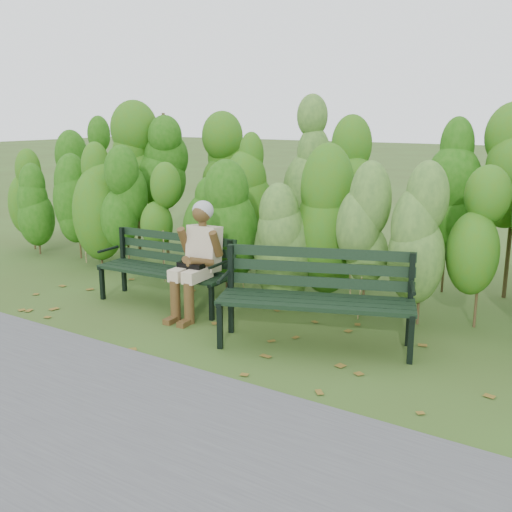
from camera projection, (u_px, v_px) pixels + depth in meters
The scene contains 7 objects.
ground at pixel (238, 333), 6.17m from camera, with size 80.00×80.00×0.00m, color #39481C.
footpath at pixel (67, 423), 4.37m from camera, with size 60.00×2.50×0.01m, color #474749.
hedge_band at pixel (322, 192), 7.40m from camera, with size 11.04×1.67×2.42m.
leaf_litter at pixel (222, 337), 6.06m from camera, with size 5.76×2.18×0.01m.
bench_left at pixel (168, 263), 7.06m from camera, with size 1.69×0.65×0.83m.
bench_right at pixel (317, 290), 5.78m from camera, with size 1.95×1.23×0.93m.
seated_woman at pixel (197, 253), 6.61m from camera, with size 0.53×0.77×1.27m.
Camera 1 is at (3.31, -4.79, 2.21)m, focal length 42.00 mm.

